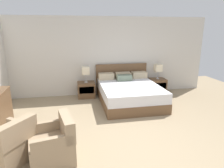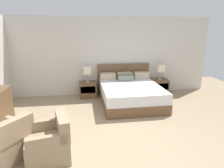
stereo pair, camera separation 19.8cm
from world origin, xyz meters
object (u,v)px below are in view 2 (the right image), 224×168
object	(u,v)px
armchair_by_window	(7,143)
table_lamp_left	(87,71)
nightstand_right	(159,86)
armchair_companion	(50,143)
table_lamp_right	(160,68)
nightstand_left	(88,89)
bed	(130,93)

from	to	relation	value
armchair_by_window	table_lamp_left	bearing A→B (deg)	64.10
nightstand_right	armchair_companion	distance (m)	4.47
table_lamp_right	armchair_by_window	size ratio (longest dim) A/B	0.52
nightstand_left	table_lamp_left	world-z (taller)	table_lamp_left
table_lamp_left	armchair_by_window	world-z (taller)	table_lamp_left
nightstand_right	armchair_companion	xyz separation A→B (m)	(-3.18, -3.14, 0.04)
table_lamp_left	armchair_by_window	xyz separation A→B (m)	(-1.46, -3.01, -0.59)
bed	nightstand_left	distance (m)	1.42
nightstand_left	table_lamp_left	xyz separation A→B (m)	(-0.00, 0.00, 0.62)
bed	armchair_by_window	distance (m)	3.52
armchair_by_window	bed	bearing A→B (deg)	40.36
armchair_by_window	armchair_companion	size ratio (longest dim) A/B	1.17
armchair_companion	armchair_by_window	bearing A→B (deg)	170.03
bed	nightstand_right	bearing A→B (deg)	31.21
table_lamp_right	armchair_companion	world-z (taller)	table_lamp_right
table_lamp_left	nightstand_right	bearing A→B (deg)	-0.03
table_lamp_right	nightstand_right	bearing A→B (deg)	-90.00
nightstand_right	armchair_companion	size ratio (longest dim) A/B	0.67
nightstand_right	armchair_by_window	distance (m)	4.92
nightstand_right	table_lamp_left	bearing A→B (deg)	179.97
bed	table_lamp_left	xyz separation A→B (m)	(-1.21, 0.74, 0.56)
table_lamp_left	armchair_companion	distance (m)	3.28
nightstand_left	table_lamp_right	distance (m)	2.51
nightstand_left	armchair_by_window	distance (m)	3.35
bed	nightstand_right	world-z (taller)	bed
bed	nightstand_right	distance (m)	1.42
table_lamp_left	table_lamp_right	world-z (taller)	same
table_lamp_right	armchair_companion	xyz separation A→B (m)	(-3.18, -3.14, -0.59)
bed	table_lamp_left	size ratio (longest dim) A/B	4.14
nightstand_right	table_lamp_right	size ratio (longest dim) A/B	1.09
bed	nightstand_left	size ratio (longest dim) A/B	3.81
nightstand_left	armchair_companion	world-z (taller)	armchair_companion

